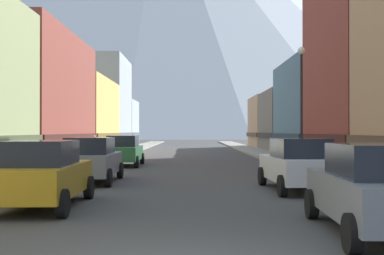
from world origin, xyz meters
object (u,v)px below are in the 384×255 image
car_left_0 (41,174)px  car_right_1 (297,164)px  pedestrian_0 (93,148)px  car_left_2 (122,151)px  car_right_0 (375,189)px  streetlamp_right (300,90)px  car_left_1 (90,160)px

car_left_0 → car_right_1: same height
pedestrian_0 → car_left_2: bearing=-55.9°
car_left_2 → pedestrian_0: 4.38m
car_right_0 → streetlamp_right: size_ratio=0.76×
car_right_0 → car_right_1: (0.01, 7.12, 0.00)m
car_right_1 → streetlamp_right: size_ratio=0.76×
streetlamp_right → car_right_0: bearing=-96.5°
car_right_1 → pedestrian_0: car_right_1 is taller
car_left_2 → car_left_0: bearing=-90.0°
car_left_2 → pedestrian_0: car_left_2 is taller
car_left_0 → car_left_1: (-0.00, 6.33, 0.00)m
car_left_1 → pedestrian_0: car_left_1 is taller
car_left_2 → car_right_1: same height
car_left_2 → car_right_0: size_ratio=0.99×
streetlamp_right → car_right_1: bearing=-103.5°
pedestrian_0 → streetlamp_right: 14.97m
car_left_2 → streetlamp_right: (9.15, -5.32, 3.09)m
car_right_1 → car_left_1: bearing=161.2°
pedestrian_0 → car_right_1: bearing=-56.9°
car_right_1 → pedestrian_0: (-10.05, 15.41, -0.01)m
car_left_1 → car_right_0: (7.60, -9.71, 0.00)m
car_left_0 → car_right_0: (7.60, -3.38, 0.00)m
car_left_0 → car_right_1: size_ratio=0.99×
car_right_0 → streetlamp_right: (1.55, 13.58, 3.09)m
car_left_2 → car_left_1: bearing=-90.0°
car_right_1 → car_left_0: bearing=-153.8°
car_left_1 → car_left_0: bearing=-90.0°
car_left_1 → car_left_2: (-0.00, 9.19, 0.00)m
car_left_0 → car_left_1: size_ratio=1.00×
pedestrian_0 → car_right_0: bearing=-66.0°
car_right_1 → streetlamp_right: (1.55, 6.46, 3.09)m
car_right_1 → streetlamp_right: bearing=76.5°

